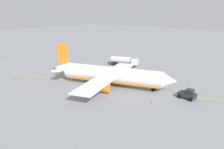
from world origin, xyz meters
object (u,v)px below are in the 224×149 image
at_px(airplane, 110,75).
at_px(pushback_tug, 188,94).
at_px(fuel_tanker, 124,61).
at_px(refueling_worker, 124,68).
at_px(safety_cone_nose, 153,101).

relative_size(airplane, pushback_tug, 8.65).
xyz_separation_m(fuel_tanker, refueling_worker, (3.78, -4.70, -0.90)).
relative_size(airplane, safety_cone_nose, 46.92).
bearing_deg(pushback_tug, refueling_worker, 156.49).
xyz_separation_m(airplane, safety_cone_nose, (13.81, -2.90, -2.45)).
height_order(airplane, pushback_tug, airplane).
distance_m(pushback_tug, refueling_worker, 27.34).
xyz_separation_m(airplane, pushback_tug, (18.32, 3.99, -1.79)).
relative_size(airplane, fuel_tanker, 3.12).
bearing_deg(refueling_worker, fuel_tanker, 128.83).
relative_size(fuel_tanker, pushback_tug, 2.77).
relative_size(airplane, refueling_worker, 18.94).
height_order(refueling_worker, safety_cone_nose, refueling_worker).
bearing_deg(airplane, refueling_worker, 114.38).
distance_m(airplane, pushback_tug, 18.83).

